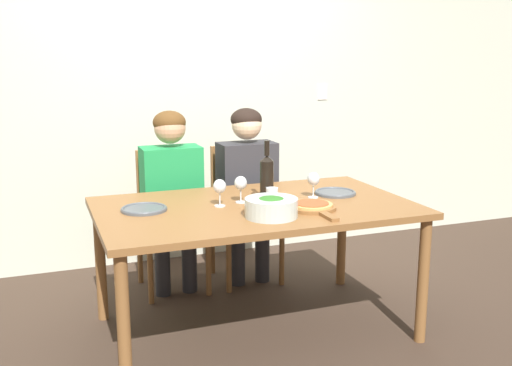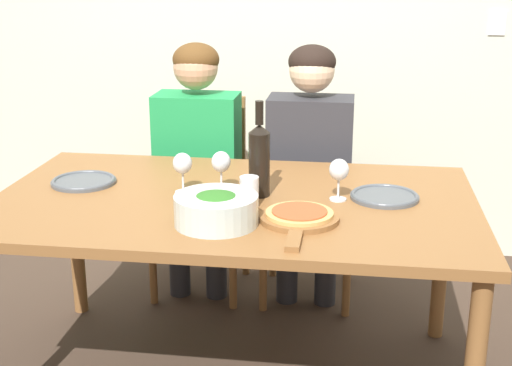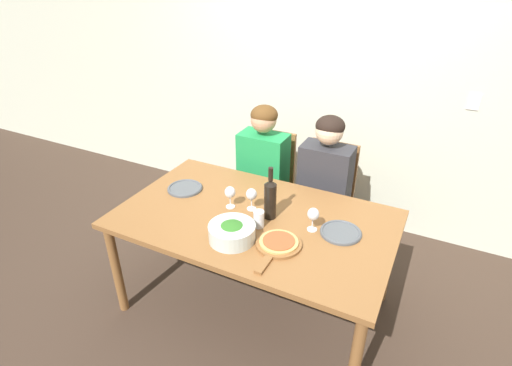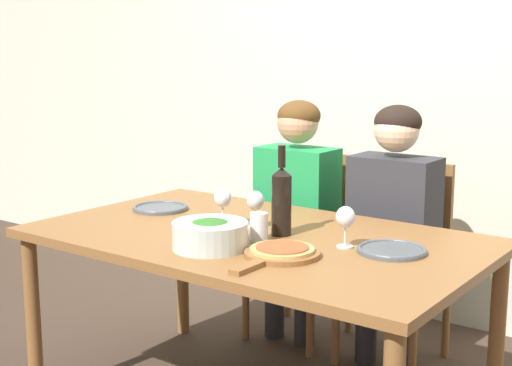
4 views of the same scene
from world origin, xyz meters
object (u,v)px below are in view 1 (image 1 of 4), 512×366
(wine_bottle, at_px, (267,177))
(dinner_plate_right, at_px, (335,193))
(broccoli_bowl, at_px, (271,207))
(person_woman, at_px, (172,186))
(dinner_plate_left, at_px, (144,209))
(wine_glass_centre, at_px, (241,184))
(person_man, at_px, (248,180))
(pizza_on_board, at_px, (313,207))
(wine_glass_right, at_px, (313,180))
(water_tumbler, at_px, (272,197))
(chair_right, at_px, (242,209))
(wine_glass_left, at_px, (220,188))
(chair_left, at_px, (169,216))

(wine_bottle, distance_m, dinner_plate_right, 0.47)
(wine_bottle, distance_m, broccoli_bowl, 0.33)
(person_woman, distance_m, dinner_plate_left, 0.70)
(dinner_plate_right, height_order, wine_glass_centre, wine_glass_centre)
(person_woman, height_order, dinner_plate_right, person_woman)
(person_man, xyz_separation_m, dinner_plate_left, (-0.82, -0.64, 0.03))
(dinner_plate_right, bearing_deg, pizza_on_board, -135.64)
(wine_glass_right, bearing_deg, wine_bottle, 177.66)
(dinner_plate_right, height_order, wine_glass_right, wine_glass_right)
(wine_glass_centre, height_order, water_tumbler, wine_glass_centre)
(dinner_plate_left, bearing_deg, pizza_on_board, -19.25)
(wine_bottle, xyz_separation_m, pizza_on_board, (0.17, -0.25, -0.12))
(dinner_plate_right, relative_size, wine_glass_right, 1.62)
(chair_right, height_order, person_woman, person_woman)
(person_man, distance_m, wine_glass_centre, 0.73)
(dinner_plate_left, xyz_separation_m, dinner_plate_right, (1.13, -0.02, 0.00))
(wine_glass_right, bearing_deg, pizza_on_board, -116.62)
(broccoli_bowl, height_order, wine_glass_right, wine_glass_right)
(wine_bottle, height_order, dinner_plate_right, wine_bottle)
(chair_right, bearing_deg, water_tumbler, -99.39)
(broccoli_bowl, relative_size, pizza_on_board, 0.67)
(broccoli_bowl, height_order, wine_glass_left, wine_glass_left)
(chair_right, bearing_deg, chair_left, 180.00)
(person_woman, xyz_separation_m, pizza_on_board, (0.55, -0.93, 0.04))
(chair_right, distance_m, dinner_plate_right, 0.87)
(chair_left, height_order, wine_glass_left, chair_left)
(person_woman, bearing_deg, wine_glass_centre, -69.91)
(wine_bottle, distance_m, wine_glass_right, 0.29)
(wine_glass_right, bearing_deg, wine_glass_centre, 174.54)
(chair_right, bearing_deg, pizza_on_board, -88.33)
(person_man, xyz_separation_m, wine_glass_left, (-0.41, -0.70, 0.13))
(dinner_plate_right, bearing_deg, person_man, 115.44)
(person_woman, height_order, wine_glass_left, person_woman)
(wine_bottle, bearing_deg, wine_glass_right, -2.34)
(dinner_plate_right, bearing_deg, wine_glass_right, -166.15)
(wine_glass_right, bearing_deg, chair_left, 129.43)
(person_woman, bearing_deg, water_tumbler, -65.59)
(water_tumbler, bearing_deg, chair_left, 111.68)
(chair_right, height_order, dinner_plate_right, chair_right)
(wine_glass_right, xyz_separation_m, wine_glass_centre, (-0.43, 0.04, 0.00))
(dinner_plate_left, height_order, wine_glass_left, wine_glass_left)
(person_woman, distance_m, wine_bottle, 0.80)
(chair_right, height_order, pizza_on_board, chair_right)
(person_man, distance_m, wine_glass_right, 0.73)
(chair_left, bearing_deg, chair_right, 0.00)
(broccoli_bowl, height_order, water_tumbler, same)
(chair_right, xyz_separation_m, wine_glass_left, (-0.41, -0.81, 0.36))
(person_man, height_order, wine_glass_right, person_man)
(dinner_plate_right, distance_m, water_tumbler, 0.49)
(chair_left, height_order, wine_glass_centre, chair_left)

